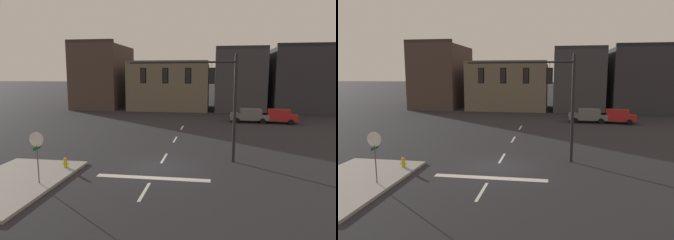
# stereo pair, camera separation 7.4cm
# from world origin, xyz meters

# --- Properties ---
(ground_plane) EXTENTS (400.00, 400.00, 0.00)m
(ground_plane) POSITION_xyz_m (0.00, 0.00, 0.00)
(ground_plane) COLOR #232328
(sidewalk_near_corner) EXTENTS (5.00, 8.00, 0.15)m
(sidewalk_near_corner) POSITION_xyz_m (-7.15, -4.00, 0.07)
(sidewalk_near_corner) COLOR gray
(sidewalk_near_corner) RESTS_ON ground
(stop_bar_paint) EXTENTS (6.40, 0.50, 0.01)m
(stop_bar_paint) POSITION_xyz_m (0.00, -2.00, 0.00)
(stop_bar_paint) COLOR silver
(stop_bar_paint) RESTS_ON ground
(lane_centreline) EXTENTS (0.16, 26.40, 0.01)m
(lane_centreline) POSITION_xyz_m (0.00, 2.00, 0.00)
(lane_centreline) COLOR silver
(lane_centreline) RESTS_ON ground
(signal_mast_near_side) EXTENTS (7.06, 0.67, 7.00)m
(signal_mast_near_side) POSITION_xyz_m (2.22, 1.98, 4.97)
(signal_mast_near_side) COLOR black
(signal_mast_near_side) RESTS_ON ground
(stop_sign) EXTENTS (0.76, 0.64, 2.83)m
(stop_sign) POSITION_xyz_m (-5.56, -4.01, 2.14)
(stop_sign) COLOR #56565B
(stop_sign) RESTS_ON ground
(car_lot_nearside) EXTENTS (4.63, 2.42, 1.61)m
(car_lot_nearside) POSITION_xyz_m (10.75, 18.61, 0.86)
(car_lot_nearside) COLOR #A81E1E
(car_lot_nearside) RESTS_ON ground
(car_lot_middle) EXTENTS (4.50, 2.01, 1.61)m
(car_lot_middle) POSITION_xyz_m (7.57, 18.75, 0.86)
(car_lot_middle) COLOR slate
(car_lot_middle) RESTS_ON ground
(fire_hydrant) EXTENTS (0.40, 0.30, 0.75)m
(fire_hydrant) POSITION_xyz_m (-5.49, -1.31, 0.33)
(fire_hydrant) COLOR gold
(fire_hydrant) RESTS_ON ground
(building_row) EXTENTS (44.10, 13.65, 10.92)m
(building_row) POSITION_xyz_m (4.02, 32.68, 4.59)
(building_row) COLOR #473833
(building_row) RESTS_ON ground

